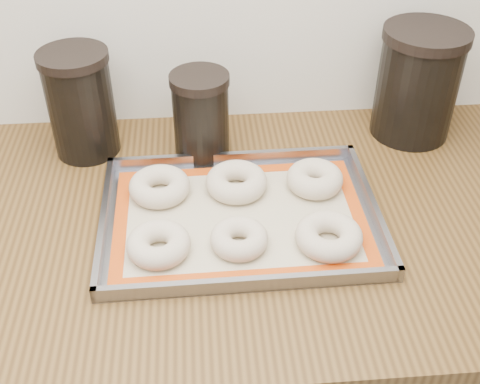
{
  "coord_description": "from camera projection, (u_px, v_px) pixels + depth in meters",
  "views": [
    {
      "loc": [
        -0.11,
        0.9,
        1.57
      ],
      "look_at": [
        -0.05,
        1.66,
        0.96
      ],
      "focal_mm": 45.0,
      "sensor_mm": 36.0,
      "label": 1
    }
  ],
  "objects": [
    {
      "name": "canister_left",
      "position": [
        81.0,
        103.0,
        1.11
      ],
      "size": [
        0.13,
        0.13,
        0.2
      ],
      "color": "black",
      "rests_on": "countertop"
    },
    {
      "name": "bagel_front_left",
      "position": [
        159.0,
        244.0,
        0.93
      ],
      "size": [
        0.12,
        0.12,
        0.04
      ],
      "primitive_type": "torus",
      "rotation": [
        0.0,
        0.0,
        -0.2
      ],
      "color": "beige",
      "rests_on": "baking_mat"
    },
    {
      "name": "bagel_back_right",
      "position": [
        315.0,
        179.0,
        1.06
      ],
      "size": [
        0.13,
        0.13,
        0.04
      ],
      "primitive_type": "torus",
      "rotation": [
        0.0,
        0.0,
        0.33
      ],
      "color": "beige",
      "rests_on": "baking_mat"
    },
    {
      "name": "canister_right",
      "position": [
        418.0,
        83.0,
        1.16
      ],
      "size": [
        0.16,
        0.16,
        0.22
      ],
      "color": "black",
      "rests_on": "countertop"
    },
    {
      "name": "bagel_back_mid",
      "position": [
        237.0,
        182.0,
        1.06
      ],
      "size": [
        0.14,
        0.14,
        0.04
      ],
      "primitive_type": "torus",
      "rotation": [
        0.0,
        0.0,
        0.34
      ],
      "color": "beige",
      "rests_on": "baking_mat"
    },
    {
      "name": "baking_mat",
      "position": [
        240.0,
        218.0,
        1.01
      ],
      "size": [
        0.42,
        0.29,
        0.0
      ],
      "rotation": [
        0.0,
        0.0,
        0.01
      ],
      "color": "#C6B793",
      "rests_on": "baking_tray"
    },
    {
      "name": "baking_tray",
      "position": [
        240.0,
        217.0,
        1.01
      ],
      "size": [
        0.46,
        0.33,
        0.03
      ],
      "rotation": [
        0.0,
        0.0,
        0.01
      ],
      "color": "gray",
      "rests_on": "countertop"
    },
    {
      "name": "bagel_front_mid",
      "position": [
        239.0,
        239.0,
        0.94
      ],
      "size": [
        0.1,
        0.1,
        0.03
      ],
      "primitive_type": "torus",
      "rotation": [
        0.0,
        0.0,
        -0.09
      ],
      "color": "beige",
      "rests_on": "baking_mat"
    },
    {
      "name": "canister_mid",
      "position": [
        201.0,
        116.0,
        1.11
      ],
      "size": [
        0.11,
        0.11,
        0.17
      ],
      "color": "black",
      "rests_on": "countertop"
    },
    {
      "name": "bagel_back_left",
      "position": [
        159.0,
        186.0,
        1.05
      ],
      "size": [
        0.12,
        0.12,
        0.04
      ],
      "primitive_type": "torus",
      "rotation": [
        0.0,
        0.0,
        -0.17
      ],
      "color": "beige",
      "rests_on": "baking_mat"
    },
    {
      "name": "cabinet",
      "position": [
        263.0,
        375.0,
        1.32
      ],
      "size": [
        3.0,
        0.65,
        0.86
      ],
      "primitive_type": "cube",
      "color": "#5E6A5E",
      "rests_on": "floor"
    },
    {
      "name": "bagel_front_right",
      "position": [
        329.0,
        236.0,
        0.95
      ],
      "size": [
        0.13,
        0.13,
        0.04
      ],
      "primitive_type": "torus",
      "rotation": [
        0.0,
        0.0,
        0.2
      ],
      "color": "beige",
      "rests_on": "baking_mat"
    },
    {
      "name": "countertop",
      "position": [
        269.0,
        221.0,
        1.04
      ],
      "size": [
        3.06,
        0.68,
        0.04
      ],
      "primitive_type": "cube",
      "color": "brown",
      "rests_on": "cabinet"
    }
  ]
}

